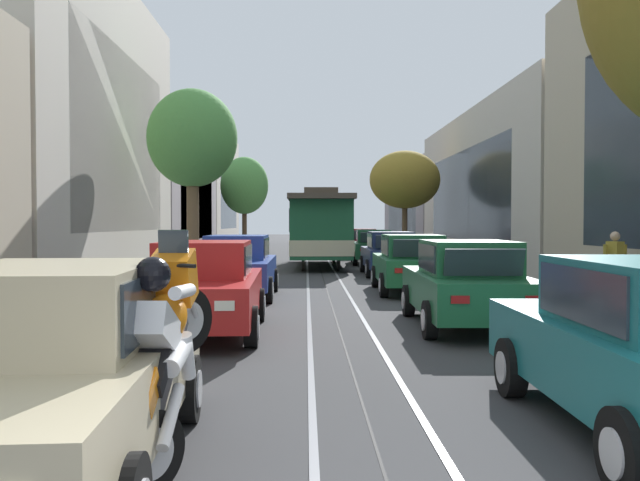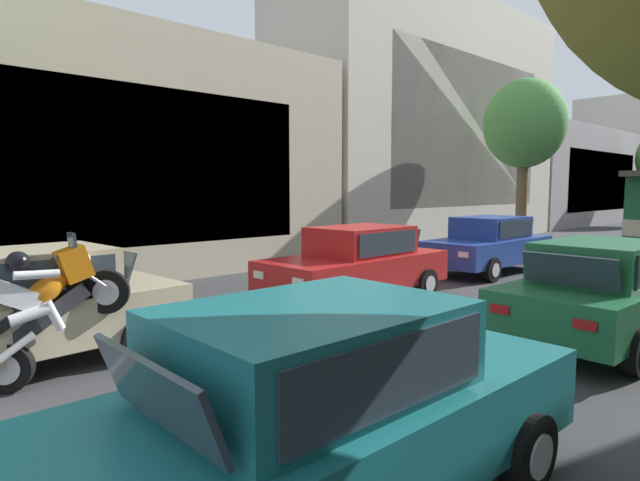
# 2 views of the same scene
# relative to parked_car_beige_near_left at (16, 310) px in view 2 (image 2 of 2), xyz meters

# --- Properties ---
(building_facade_left) EXTENTS (5.66, 63.73, 10.71)m
(building_facade_left) POSITION_rel_parked_car_beige_near_left_xyz_m (-7.17, 27.76, 3.55)
(building_facade_left) COLOR #BCAD93
(building_facade_left) RESTS_ON ground
(parked_car_beige_near_left) EXTENTS (2.14, 4.42, 1.58)m
(parked_car_beige_near_left) POSITION_rel_parked_car_beige_near_left_xyz_m (0.00, 0.00, 0.00)
(parked_car_beige_near_left) COLOR #C1B28E
(parked_car_beige_near_left) RESTS_ON ground
(parked_car_red_second_left) EXTENTS (2.08, 4.40, 1.58)m
(parked_car_red_second_left) POSITION_rel_parked_car_beige_near_left_xyz_m (0.20, 6.40, 0.00)
(parked_car_red_second_left) COLOR red
(parked_car_red_second_left) RESTS_ON ground
(parked_car_blue_mid_left) EXTENTS (2.01, 4.36, 1.58)m
(parked_car_blue_mid_left) POSITION_rel_parked_car_beige_near_left_xyz_m (0.18, 11.90, 0.00)
(parked_car_blue_mid_left) COLOR #233D93
(parked_car_blue_mid_left) RESTS_ON ground
(parked_car_teal_near_right) EXTENTS (2.04, 4.38, 1.58)m
(parked_car_teal_near_right) POSITION_rel_parked_car_beige_near_left_xyz_m (5.04, 0.80, 0.00)
(parked_car_teal_near_right) COLOR #196B70
(parked_car_teal_near_right) RESTS_ON ground
(parked_car_green_second_right) EXTENTS (2.08, 4.40, 1.58)m
(parked_car_green_second_right) POSITION_rel_parked_car_beige_near_left_xyz_m (4.87, 6.96, 0.00)
(parked_car_green_second_right) COLOR #1E6038
(parked_car_green_second_right) RESTS_ON ground
(street_tree_kerb_left_second) EXTENTS (3.19, 3.01, 6.65)m
(street_tree_kerb_left_second) POSITION_rel_parked_car_beige_near_left_xyz_m (-2.08, 18.51, 4.05)
(street_tree_kerb_left_second) COLOR brown
(street_tree_kerb_left_second) RESTS_ON ground
(motorcycle_with_rider) EXTENTS (0.50, 1.84, 1.85)m
(motorcycle_with_rider) POSITION_rel_parked_car_beige_near_left_xyz_m (0.85, 0.07, 0.17)
(motorcycle_with_rider) COLOR black
(motorcycle_with_rider) RESTS_ON ground
(fire_hydrant) EXTENTS (0.40, 0.22, 0.84)m
(fire_hydrant) POSITION_rel_parked_car_beige_near_left_xyz_m (-1.50, 6.02, -0.38)
(fire_hydrant) COLOR gold
(fire_hydrant) RESTS_ON ground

